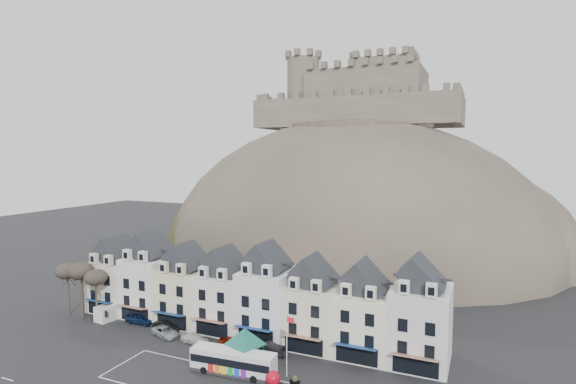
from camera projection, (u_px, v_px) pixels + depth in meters
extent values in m
plane|color=black|center=(177.00, 383.00, 49.43)|extent=(300.00, 300.00, 0.00)
cube|color=silver|center=(199.00, 382.00, 49.76)|extent=(22.00, 7.50, 0.01)
cube|color=beige|center=(120.00, 284.00, 73.24)|extent=(6.80, 8.00, 8.00)
cube|color=black|center=(119.00, 253.00, 72.80)|extent=(6.80, 5.76, 2.80)
cube|color=beige|center=(94.00, 258.00, 70.15)|extent=(1.20, 0.80, 1.60)
cube|color=beige|center=(109.00, 260.00, 68.95)|extent=(1.20, 0.80, 1.60)
cube|color=black|center=(101.00, 308.00, 69.79)|extent=(5.10, 0.06, 2.20)
cube|color=navy|center=(97.00, 301.00, 69.07)|extent=(5.10, 1.29, 0.43)
cube|color=silver|center=(152.00, 285.00, 70.46)|extent=(6.80, 8.00, 9.20)
cube|color=black|center=(152.00, 249.00, 69.97)|extent=(6.80, 5.76, 2.80)
cube|color=silver|center=(127.00, 255.00, 67.32)|extent=(1.20, 0.80, 1.60)
cube|color=silver|center=(143.00, 257.00, 66.11)|extent=(1.20, 0.80, 1.60)
cube|color=black|center=(135.00, 314.00, 67.06)|extent=(5.10, 0.06, 2.20)
cube|color=maroon|center=(131.00, 307.00, 66.34)|extent=(5.10, 1.29, 0.43)
cube|color=beige|center=(188.00, 295.00, 67.78)|extent=(6.80, 8.00, 8.00)
cube|color=black|center=(188.00, 261.00, 67.34)|extent=(6.80, 5.76, 2.80)
cube|color=beige|center=(164.00, 267.00, 64.68)|extent=(1.20, 0.80, 1.60)
cube|color=beige|center=(181.00, 269.00, 63.48)|extent=(1.20, 0.80, 1.60)
cube|color=black|center=(172.00, 321.00, 64.33)|extent=(5.10, 0.06, 2.20)
cube|color=navy|center=(168.00, 314.00, 63.61)|extent=(5.10, 1.29, 0.43)
cube|color=silver|center=(227.00, 300.00, 65.05)|extent=(6.80, 8.00, 8.00)
cube|color=black|center=(226.00, 265.00, 64.61)|extent=(6.80, 5.76, 2.80)
cube|color=silver|center=(203.00, 272.00, 61.95)|extent=(1.20, 0.80, 1.60)
cube|color=silver|center=(222.00, 275.00, 60.75)|extent=(1.20, 0.80, 1.60)
cube|color=black|center=(212.00, 328.00, 61.60)|extent=(5.10, 0.06, 2.20)
cube|color=maroon|center=(209.00, 321.00, 60.88)|extent=(5.10, 1.29, 0.43)
cube|color=white|center=(269.00, 303.00, 62.27)|extent=(6.80, 8.00, 9.20)
cube|color=black|center=(269.00, 262.00, 61.78)|extent=(6.80, 5.76, 2.80)
cube|color=white|center=(247.00, 269.00, 59.12)|extent=(1.20, 0.80, 1.60)
cube|color=white|center=(267.00, 271.00, 57.92)|extent=(1.20, 0.80, 1.60)
cube|color=black|center=(255.00, 336.00, 58.87)|extent=(5.10, 0.06, 2.20)
cube|color=navy|center=(253.00, 329.00, 58.15)|extent=(5.10, 1.29, 0.43)
cube|color=silver|center=(315.00, 314.00, 59.59)|extent=(6.80, 8.00, 8.00)
cube|color=black|center=(315.00, 276.00, 59.15)|extent=(6.80, 5.76, 2.80)
cube|color=silver|center=(294.00, 284.00, 56.49)|extent=(1.20, 0.80, 1.60)
cube|color=silver|center=(316.00, 286.00, 55.29)|extent=(1.20, 0.80, 1.60)
cube|color=black|center=(304.00, 345.00, 56.14)|extent=(5.10, 0.06, 2.20)
cube|color=maroon|center=(302.00, 337.00, 55.42)|extent=(5.10, 1.29, 0.43)
cube|color=white|center=(365.00, 322.00, 56.85)|extent=(6.80, 8.00, 8.00)
cube|color=black|center=(366.00, 281.00, 56.42)|extent=(6.80, 5.76, 2.80)
cube|color=white|center=(346.00, 290.00, 53.76)|extent=(1.20, 0.80, 1.60)
cube|color=white|center=(371.00, 293.00, 52.56)|extent=(1.20, 0.80, 1.60)
cube|color=black|center=(357.00, 355.00, 53.41)|extent=(5.10, 0.06, 2.20)
cube|color=navy|center=(355.00, 347.00, 52.69)|extent=(5.10, 1.29, 0.43)
cube|color=silver|center=(421.00, 325.00, 54.07)|extent=(6.80, 8.00, 9.20)
cube|color=black|center=(422.00, 278.00, 53.59)|extent=(6.80, 5.76, 2.80)
cube|color=silver|center=(404.00, 287.00, 50.93)|extent=(1.20, 0.80, 1.60)
cube|color=silver|center=(432.00, 290.00, 49.73)|extent=(1.20, 0.80, 1.60)
cube|color=black|center=(415.00, 366.00, 50.67)|extent=(5.10, 0.06, 2.20)
cube|color=maroon|center=(415.00, 357.00, 49.95)|extent=(5.10, 1.29, 0.43)
ellipsoid|color=#3B362E|center=(351.00, 254.00, 113.26)|extent=(96.00, 76.00, 68.00)
ellipsoid|color=#242E17|center=(263.00, 251.00, 116.63)|extent=(52.00, 44.00, 42.00)
ellipsoid|color=#3B362E|center=(453.00, 260.00, 107.27)|extent=(56.00, 48.00, 46.00)
ellipsoid|color=#242E17|center=(317.00, 265.00, 102.10)|extent=(40.00, 28.00, 28.00)
ellipsoid|color=#3B362E|center=(381.00, 269.00, 98.30)|extent=(36.00, 28.00, 24.00)
cylinder|color=#3B362E|center=(353.00, 131.00, 110.66)|extent=(30.00, 30.00, 3.00)
cube|color=brown|center=(348.00, 111.00, 106.64)|extent=(48.00, 2.20, 7.00)
cube|color=brown|center=(369.00, 117.00, 124.88)|extent=(48.00, 2.20, 7.00)
cube|color=brown|center=(275.00, 117.00, 125.40)|extent=(2.20, 22.00, 7.00)
cube|color=brown|center=(458.00, 110.00, 106.12)|extent=(2.20, 22.00, 7.00)
cube|color=brown|center=(367.00, 92.00, 114.49)|extent=(28.00, 18.00, 10.00)
cube|color=brown|center=(385.00, 86.00, 114.59)|extent=(14.00, 12.00, 13.00)
cylinder|color=brown|center=(303.00, 94.00, 117.27)|extent=(8.40, 8.40, 18.00)
cylinder|color=silver|center=(385.00, 50.00, 113.83)|extent=(0.16, 0.16, 5.00)
cylinder|color=#362A22|center=(68.00, 297.00, 70.41)|extent=(0.32, 0.32, 5.74)
ellipsoid|color=#383028|center=(67.00, 271.00, 70.06)|extent=(3.61, 3.61, 2.54)
cylinder|color=#362A22|center=(82.00, 298.00, 69.19)|extent=(0.32, 0.32, 6.02)
ellipsoid|color=#383028|center=(81.00, 271.00, 68.83)|extent=(3.78, 3.78, 2.67)
cylinder|color=#362A22|center=(97.00, 303.00, 68.01)|extent=(0.32, 0.32, 5.46)
ellipsoid|color=#383028|center=(96.00, 277.00, 67.68)|extent=(3.43, 3.43, 2.42)
cube|color=#262628|center=(233.00, 371.00, 51.43)|extent=(10.19, 3.09, 0.46)
cube|color=silver|center=(233.00, 360.00, 51.32)|extent=(10.18, 3.04, 2.30)
cube|color=black|center=(233.00, 359.00, 51.31)|extent=(9.99, 3.09, 0.87)
cube|color=silver|center=(233.00, 351.00, 51.23)|extent=(9.98, 2.93, 0.23)
cube|color=orange|center=(274.00, 359.00, 49.60)|extent=(0.14, 1.10, 0.26)
cylinder|color=black|center=(254.00, 379.00, 49.46)|extent=(0.90, 0.36, 0.88)
cylinder|color=black|center=(261.00, 371.00, 51.40)|extent=(0.90, 0.36, 0.88)
cylinder|color=black|center=(204.00, 370.00, 51.52)|extent=(0.90, 0.36, 0.88)
cylinder|color=black|center=(213.00, 362.00, 53.46)|extent=(0.90, 0.36, 0.88)
cube|color=black|center=(246.00, 348.00, 55.22)|extent=(0.22, 0.22, 2.71)
cube|color=black|center=(263.00, 356.00, 53.15)|extent=(0.22, 0.22, 2.71)
cube|color=black|center=(227.00, 356.00, 53.00)|extent=(0.22, 0.22, 2.71)
cube|color=black|center=(244.00, 364.00, 50.93)|extent=(0.22, 0.22, 2.71)
cube|color=black|center=(245.00, 345.00, 52.96)|extent=(4.75, 4.75, 0.14)
cone|color=#13554F|center=(245.00, 336.00, 52.88)|extent=(7.07, 7.07, 2.03)
sphere|color=#AF0A1A|center=(273.00, 378.00, 48.08)|extent=(1.61, 1.61, 1.61)
cylinder|color=silver|center=(287.00, 346.00, 50.55)|extent=(0.11, 0.11, 7.26)
cube|color=red|center=(290.00, 320.00, 50.00)|extent=(0.98, 0.23, 0.63)
cube|color=silver|center=(112.00, 311.00, 68.89)|extent=(2.85, 5.27, 2.29)
cube|color=black|center=(112.00, 308.00, 68.85)|extent=(2.06, 0.37, 0.98)
cube|color=black|center=(295.00, 382.00, 49.06)|extent=(1.09, 0.66, 0.51)
sphere|color=#242E17|center=(295.00, 379.00, 49.03)|extent=(0.72, 0.72, 0.72)
imported|color=#0C1A3C|center=(140.00, 318.00, 66.73)|extent=(4.64, 2.01, 1.56)
imported|color=black|center=(166.00, 326.00, 64.21)|extent=(4.20, 1.62, 1.36)
imported|color=#9FA2A7|center=(165.00, 332.00, 62.16)|extent=(4.92, 3.45, 1.26)
imported|color=silver|center=(195.00, 339.00, 59.80)|extent=(4.41, 2.24, 1.23)
imported|color=#601105|center=(232.00, 342.00, 58.59)|extent=(3.87, 1.69, 1.30)
imported|color=black|center=(268.00, 349.00, 56.35)|extent=(5.05, 2.61, 1.58)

